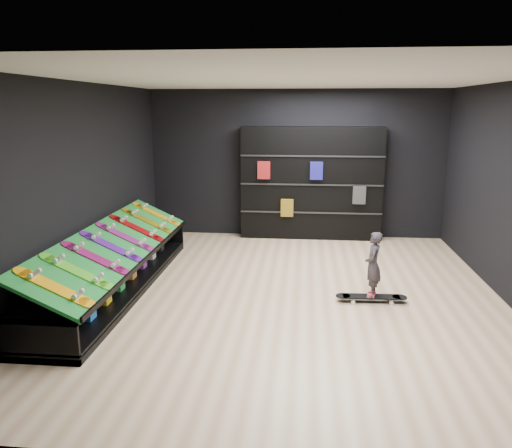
# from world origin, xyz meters

# --- Properties ---
(floor) EXTENTS (6.00, 7.00, 0.01)m
(floor) POSITION_xyz_m (0.00, 0.00, 0.00)
(floor) COLOR beige
(floor) RESTS_ON ground
(ceiling) EXTENTS (6.00, 7.00, 0.01)m
(ceiling) POSITION_xyz_m (0.00, 0.00, 3.00)
(ceiling) COLOR white
(ceiling) RESTS_ON ground
(wall_back) EXTENTS (6.00, 0.02, 3.00)m
(wall_back) POSITION_xyz_m (0.00, 3.50, 1.50)
(wall_back) COLOR black
(wall_back) RESTS_ON ground
(wall_front) EXTENTS (6.00, 0.02, 3.00)m
(wall_front) POSITION_xyz_m (0.00, -3.50, 1.50)
(wall_front) COLOR black
(wall_front) RESTS_ON ground
(wall_left) EXTENTS (0.02, 7.00, 3.00)m
(wall_left) POSITION_xyz_m (-3.00, 0.00, 1.50)
(wall_left) COLOR black
(wall_left) RESTS_ON ground
(display_rack) EXTENTS (0.90, 4.50, 0.50)m
(display_rack) POSITION_xyz_m (-2.55, 0.00, 0.25)
(display_rack) COLOR black
(display_rack) RESTS_ON ground
(turf_ramp) EXTENTS (0.92, 4.50, 0.46)m
(turf_ramp) POSITION_xyz_m (-2.50, 0.00, 0.71)
(turf_ramp) COLOR #106721
(turf_ramp) RESTS_ON display_rack
(back_shelving) EXTENTS (2.84, 0.33, 2.27)m
(back_shelving) POSITION_xyz_m (0.32, 3.32, 1.13)
(back_shelving) COLOR black
(back_shelving) RESTS_ON ground
(floor_skateboard) EXTENTS (0.99, 0.26, 0.09)m
(floor_skateboard) POSITION_xyz_m (1.14, -0.13, 0.05)
(floor_skateboard) COLOR black
(floor_skateboard) RESTS_ON ground
(child) EXTENTS (0.18, 0.23, 0.55)m
(child) POSITION_xyz_m (1.14, -0.13, 0.36)
(child) COLOR black
(child) RESTS_ON floor_skateboard
(display_board_0) EXTENTS (0.93, 0.22, 0.50)m
(display_board_0) POSITION_xyz_m (-2.49, -1.90, 0.74)
(display_board_0) COLOR yellow
(display_board_0) RESTS_ON turf_ramp
(display_board_1) EXTENTS (0.93, 0.22, 0.50)m
(display_board_1) POSITION_xyz_m (-2.49, -1.36, 0.74)
(display_board_1) COLOR green
(display_board_1) RESTS_ON turf_ramp
(display_board_2) EXTENTS (0.93, 0.22, 0.50)m
(display_board_2) POSITION_xyz_m (-2.49, -0.81, 0.74)
(display_board_2) COLOR #E5198C
(display_board_2) RESTS_ON turf_ramp
(display_board_3) EXTENTS (0.93, 0.22, 0.50)m
(display_board_3) POSITION_xyz_m (-2.49, -0.27, 0.74)
(display_board_3) COLOR purple
(display_board_3) RESTS_ON turf_ramp
(display_board_4) EXTENTS (0.93, 0.22, 0.50)m
(display_board_4) POSITION_xyz_m (-2.49, 0.27, 0.74)
(display_board_4) COLOR #2626BF
(display_board_4) RESTS_ON turf_ramp
(display_board_5) EXTENTS (0.93, 0.22, 0.50)m
(display_board_5) POSITION_xyz_m (-2.49, 0.81, 0.74)
(display_board_5) COLOR red
(display_board_5) RESTS_ON turf_ramp
(display_board_6) EXTENTS (0.93, 0.22, 0.50)m
(display_board_6) POSITION_xyz_m (-2.49, 1.36, 0.74)
(display_board_6) COLOR yellow
(display_board_6) RESTS_ON turf_ramp
(display_board_7) EXTENTS (0.93, 0.22, 0.50)m
(display_board_7) POSITION_xyz_m (-2.49, 1.90, 0.74)
(display_board_7) COLOR orange
(display_board_7) RESTS_ON turf_ramp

